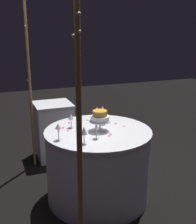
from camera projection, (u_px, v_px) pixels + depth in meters
ground_plane at (98, 196)px, 3.25m from camera, size 12.00×12.00×0.00m
decorative_arch at (43, 53)px, 2.62m from camera, size 2.16×0.06×2.48m
main_table at (98, 165)px, 3.14m from camera, size 1.12×1.12×0.79m
side_table at (54, 130)px, 4.15m from camera, size 0.51×0.51×0.80m
tiered_cake at (100, 117)px, 2.98m from camera, size 0.22×0.22×0.22m
wine_glass_0 at (96, 128)px, 2.78m from camera, size 0.06×0.06×0.15m
wine_glass_1 at (103, 110)px, 3.32m from camera, size 0.06×0.06×0.17m
wine_glass_2 at (71, 117)px, 3.08m from camera, size 0.06×0.06×0.15m
wine_glass_3 at (84, 131)px, 2.64m from camera, size 0.06×0.06×0.17m
wine_glass_4 at (58, 127)px, 2.74m from camera, size 0.06×0.06×0.17m
wine_glass_5 at (97, 110)px, 3.40m from camera, size 0.06×0.06×0.14m
cake_knife at (96, 123)px, 3.25m from camera, size 0.28×0.13×0.01m
rose_petal_0 at (116, 124)px, 3.23m from camera, size 0.04×0.03×0.00m
rose_petal_1 at (106, 117)px, 3.45m from camera, size 0.02×0.03×0.00m
rose_petal_2 at (95, 121)px, 3.32m from camera, size 0.04×0.04×0.00m
rose_petal_3 at (101, 125)px, 3.19m from camera, size 0.02×0.03×0.00m
rose_petal_4 at (68, 131)px, 3.01m from camera, size 0.04×0.04×0.00m
rose_petal_5 at (100, 117)px, 3.47m from camera, size 0.04×0.05×0.00m
rose_petal_6 at (63, 128)px, 3.10m from camera, size 0.04×0.04×0.00m
rose_petal_7 at (109, 136)px, 2.87m from camera, size 0.04×0.04×0.00m
rose_petal_8 at (104, 124)px, 3.20m from camera, size 0.04×0.03×0.00m
rose_petal_9 at (69, 123)px, 3.26m from camera, size 0.04×0.03×0.00m
rose_petal_10 at (84, 131)px, 3.01m from camera, size 0.04×0.03×0.00m
rose_petal_11 at (124, 126)px, 3.15m from camera, size 0.03×0.03×0.00m
rose_petal_12 at (111, 134)px, 2.92m from camera, size 0.04×0.03×0.00m
rose_petal_13 at (77, 122)px, 3.30m from camera, size 0.04×0.03×0.00m
rose_petal_14 at (59, 131)px, 3.00m from camera, size 0.04×0.04×0.00m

